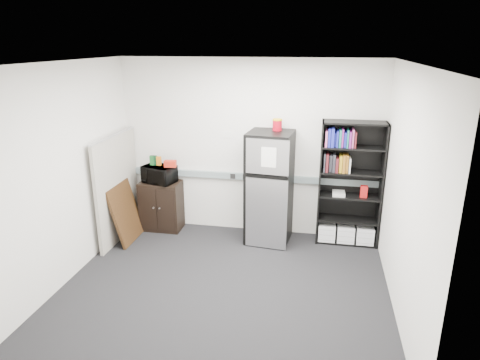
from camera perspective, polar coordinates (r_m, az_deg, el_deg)
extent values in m
plane|color=black|center=(5.52, -2.01, -13.92)|extent=(4.00, 4.00, 0.00)
cube|color=white|center=(6.59, 1.24, 4.26)|extent=(4.00, 0.02, 2.70)
cube|color=white|center=(4.91, 21.23, -1.87)|extent=(0.02, 3.50, 2.70)
cube|color=white|center=(5.71, -22.13, 0.73)|extent=(0.02, 3.50, 2.70)
cube|color=white|center=(4.68, -2.38, 15.34)|extent=(4.00, 3.50, 0.02)
cube|color=gray|center=(6.68, 1.17, 0.44)|extent=(3.92, 0.05, 0.10)
cube|color=white|center=(6.60, -1.77, 6.06)|extent=(0.14, 0.00, 0.10)
cube|color=black|center=(6.43, 10.56, -0.33)|extent=(0.02, 0.34, 1.85)
cube|color=black|center=(6.50, 18.29, -0.78)|extent=(0.02, 0.34, 1.85)
cube|color=black|center=(6.60, 14.37, -0.11)|extent=(0.90, 0.02, 1.85)
cube|color=black|center=(6.23, 15.10, 7.43)|extent=(0.90, 0.34, 0.02)
cube|color=black|center=(6.79, 13.85, -7.82)|extent=(0.85, 0.32, 0.03)
cube|color=black|center=(6.64, 14.07, -5.10)|extent=(0.85, 0.32, 0.03)
cube|color=black|center=(6.51, 14.32, -2.10)|extent=(0.85, 0.32, 0.02)
cube|color=black|center=(6.40, 14.57, 1.02)|extent=(0.85, 0.32, 0.02)
cube|color=black|center=(6.30, 14.84, 4.23)|extent=(0.85, 0.32, 0.02)
cube|color=white|center=(6.71, 11.50, -6.67)|extent=(0.25, 0.30, 0.25)
cube|color=white|center=(6.72, 13.90, -6.80)|extent=(0.25, 0.30, 0.25)
cube|color=white|center=(6.74, 16.28, -6.91)|extent=(0.25, 0.30, 0.25)
cube|color=gray|center=(6.71, -16.00, -1.09)|extent=(0.05, 1.30, 1.60)
cube|color=#B2B2B7|center=(6.50, -16.61, 5.67)|extent=(0.06, 1.30, 0.02)
cube|color=black|center=(7.01, -10.41, -3.35)|extent=(0.64, 0.40, 0.80)
cube|color=black|center=(6.89, -12.21, -3.86)|extent=(0.29, 0.01, 0.70)
cube|color=black|center=(6.78, -9.82, -4.07)|extent=(0.29, 0.01, 0.70)
cylinder|color=#B2B2B7|center=(6.82, -11.48, -3.66)|extent=(0.02, 0.02, 0.02)
cylinder|color=#B2B2B7|center=(6.79, -10.69, -3.73)|extent=(0.02, 0.02, 0.02)
imported|color=black|center=(6.82, -10.72, 0.77)|extent=(0.56, 0.45, 0.27)
cube|color=#195723|center=(6.83, -11.62, 2.59)|extent=(0.07, 0.05, 0.15)
cube|color=#0C351A|center=(6.82, -11.32, 2.58)|extent=(0.08, 0.06, 0.15)
cube|color=#CC6B13|center=(6.79, -10.76, 2.51)|extent=(0.07, 0.05, 0.14)
cube|color=red|center=(6.68, -9.28, 2.16)|extent=(0.19, 0.12, 0.10)
cube|color=black|center=(6.38, 3.94, -1.10)|extent=(0.69, 0.69, 1.66)
cube|color=#B6B6BB|center=(5.90, 3.66, 3.07)|extent=(0.61, 0.08, 0.50)
cube|color=#B6B6BB|center=(6.18, 3.50, -4.56)|extent=(0.61, 0.08, 1.07)
cube|color=black|center=(5.97, 3.59, 0.42)|extent=(0.60, 0.07, 0.03)
cube|color=white|center=(5.89, 3.84, 3.03)|extent=(0.21, 0.02, 0.28)
cube|color=black|center=(6.16, 4.11, 6.33)|extent=(0.69, 0.69, 0.02)
cylinder|color=#A50717|center=(6.25, 4.99, 7.36)|extent=(0.14, 0.14, 0.17)
cylinder|color=gold|center=(6.23, 5.02, 8.20)|extent=(0.14, 0.14, 0.02)
cube|color=black|center=(6.72, -15.01, -4.15)|extent=(0.27, 0.70, 0.88)
cube|color=beige|center=(6.71, -14.84, -4.17)|extent=(0.20, 0.60, 0.74)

